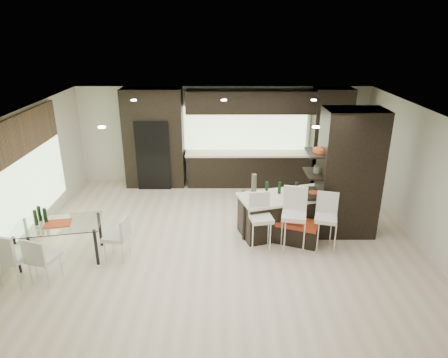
{
  "coord_description": "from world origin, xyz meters",
  "views": [
    {
      "loc": [
        -0.02,
        -7.38,
        4.24
      ],
      "look_at": [
        0.0,
        0.6,
        1.15
      ],
      "focal_mm": 32.0,
      "sensor_mm": 36.0,
      "label": 1
    }
  ],
  "objects_px": {
    "floor_vase": "(253,203)",
    "dining_table": "(61,241)",
    "stool_left": "(261,228)",
    "stool_right": "(325,228)",
    "chair_end": "(117,239)",
    "chair_far": "(15,259)",
    "bench": "(288,230)",
    "stool_mid": "(293,227)",
    "chair_near": "(44,260)",
    "kitchen_island": "(287,214)"
  },
  "relations": [
    {
      "from": "floor_vase",
      "to": "dining_table",
      "type": "xyz_separation_m",
      "value": [
        -3.76,
        -1.14,
        -0.29
      ]
    },
    {
      "from": "stool_left",
      "to": "floor_vase",
      "type": "bearing_deg",
      "value": 86.35
    },
    {
      "from": "floor_vase",
      "to": "stool_right",
      "type": "bearing_deg",
      "value": -31.3
    },
    {
      "from": "stool_left",
      "to": "stool_right",
      "type": "bearing_deg",
      "value": -10.17
    },
    {
      "from": "stool_left",
      "to": "dining_table",
      "type": "distance_m",
      "value": 3.87
    },
    {
      "from": "stool_left",
      "to": "chair_end",
      "type": "bearing_deg",
      "value": 176.17
    },
    {
      "from": "chair_far",
      "to": "chair_end",
      "type": "distance_m",
      "value": 1.73
    },
    {
      "from": "stool_right",
      "to": "chair_end",
      "type": "distance_m",
      "value": 4.07
    },
    {
      "from": "bench",
      "to": "chair_end",
      "type": "relative_size",
      "value": 1.52
    },
    {
      "from": "stool_mid",
      "to": "bench",
      "type": "relative_size",
      "value": 0.84
    },
    {
      "from": "chair_far",
      "to": "stool_left",
      "type": "bearing_deg",
      "value": 30.02
    },
    {
      "from": "stool_left",
      "to": "stool_right",
      "type": "distance_m",
      "value": 1.27
    },
    {
      "from": "bench",
      "to": "stool_right",
      "type": "bearing_deg",
      "value": -6.81
    },
    {
      "from": "stool_left",
      "to": "floor_vase",
      "type": "xyz_separation_m",
      "value": [
        -0.09,
        0.83,
        0.18
      ]
    },
    {
      "from": "floor_vase",
      "to": "chair_near",
      "type": "bearing_deg",
      "value": -153.51
    },
    {
      "from": "kitchen_island",
      "to": "chair_end",
      "type": "bearing_deg",
      "value": -179.19
    },
    {
      "from": "stool_mid",
      "to": "dining_table",
      "type": "height_order",
      "value": "stool_mid"
    },
    {
      "from": "kitchen_island",
      "to": "chair_far",
      "type": "relative_size",
      "value": 2.18
    },
    {
      "from": "kitchen_island",
      "to": "stool_mid",
      "type": "xyz_separation_m",
      "value": [
        0.0,
        -0.78,
        0.1
      ]
    },
    {
      "from": "dining_table",
      "to": "chair_near",
      "type": "distance_m",
      "value": 0.74
    },
    {
      "from": "kitchen_island",
      "to": "dining_table",
      "type": "xyz_separation_m",
      "value": [
        -4.49,
        -1.06,
        -0.06
      ]
    },
    {
      "from": "kitchen_island",
      "to": "floor_vase",
      "type": "height_order",
      "value": "floor_vase"
    },
    {
      "from": "stool_left",
      "to": "dining_table",
      "type": "relative_size",
      "value": 0.62
    },
    {
      "from": "stool_right",
      "to": "dining_table",
      "type": "relative_size",
      "value": 0.62
    },
    {
      "from": "floor_vase",
      "to": "chair_near",
      "type": "relative_size",
      "value": 1.57
    },
    {
      "from": "kitchen_island",
      "to": "chair_near",
      "type": "relative_size",
      "value": 2.48
    },
    {
      "from": "stool_mid",
      "to": "chair_near",
      "type": "height_order",
      "value": "stool_mid"
    },
    {
      "from": "stool_left",
      "to": "chair_far",
      "type": "bearing_deg",
      "value": -176.2
    },
    {
      "from": "stool_left",
      "to": "bench",
      "type": "height_order",
      "value": "stool_left"
    },
    {
      "from": "dining_table",
      "to": "bench",
      "type": "bearing_deg",
      "value": -1.92
    },
    {
      "from": "chair_far",
      "to": "chair_end",
      "type": "height_order",
      "value": "chair_far"
    },
    {
      "from": "stool_left",
      "to": "stool_mid",
      "type": "xyz_separation_m",
      "value": [
        0.63,
        -0.02,
        0.05
      ]
    },
    {
      "from": "stool_right",
      "to": "bench",
      "type": "bearing_deg",
      "value": 166.16
    },
    {
      "from": "dining_table",
      "to": "chair_near",
      "type": "xyz_separation_m",
      "value": [
        0.0,
        -0.74,
        0.05
      ]
    },
    {
      "from": "kitchen_island",
      "to": "dining_table",
      "type": "height_order",
      "value": "kitchen_island"
    },
    {
      "from": "bench",
      "to": "floor_vase",
      "type": "height_order",
      "value": "floor_vase"
    },
    {
      "from": "kitchen_island",
      "to": "chair_far",
      "type": "height_order",
      "value": "chair_far"
    },
    {
      "from": "chair_far",
      "to": "bench",
      "type": "bearing_deg",
      "value": 32.37
    },
    {
      "from": "stool_mid",
      "to": "floor_vase",
      "type": "relative_size",
      "value": 0.8
    },
    {
      "from": "floor_vase",
      "to": "chair_far",
      "type": "distance_m",
      "value": 4.66
    },
    {
      "from": "floor_vase",
      "to": "chair_end",
      "type": "xyz_separation_m",
      "value": [
        -2.69,
        -1.14,
        -0.25
      ]
    },
    {
      "from": "stool_mid",
      "to": "stool_right",
      "type": "distance_m",
      "value": 0.64
    },
    {
      "from": "stool_mid",
      "to": "floor_vase",
      "type": "xyz_separation_m",
      "value": [
        -0.73,
        0.85,
        0.13
      ]
    },
    {
      "from": "bench",
      "to": "floor_vase",
      "type": "distance_m",
      "value": 0.93
    },
    {
      "from": "stool_mid",
      "to": "dining_table",
      "type": "distance_m",
      "value": 4.51
    },
    {
      "from": "kitchen_island",
      "to": "dining_table",
      "type": "relative_size",
      "value": 1.34
    },
    {
      "from": "chair_far",
      "to": "chair_end",
      "type": "bearing_deg",
      "value": 42.44
    },
    {
      "from": "floor_vase",
      "to": "chair_far",
      "type": "bearing_deg",
      "value": -155.81
    },
    {
      "from": "stool_right",
      "to": "floor_vase",
      "type": "relative_size",
      "value": 0.73
    },
    {
      "from": "bench",
      "to": "dining_table",
      "type": "bearing_deg",
      "value": -149.59
    }
  ]
}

